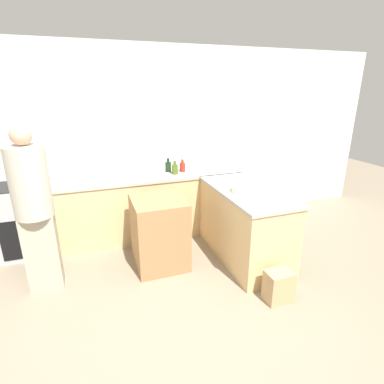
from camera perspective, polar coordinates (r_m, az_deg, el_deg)
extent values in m
plane|color=gray|center=(3.13, 1.00, -23.05)|extent=(14.00, 14.00, 0.00)
cube|color=silver|center=(4.58, -9.03, 9.47)|extent=(8.00, 0.06, 2.70)
cube|color=#D6B27A|center=(4.49, -7.59, -2.67)|extent=(2.60, 0.64, 0.89)
cube|color=#ADA89E|center=(4.34, -7.86, 3.03)|extent=(2.63, 0.67, 0.04)
cube|color=#D6B27A|center=(3.91, 9.88, -6.22)|extent=(0.66, 1.44, 0.89)
cube|color=#ADA89E|center=(3.74, 10.28, 0.23)|extent=(0.69, 1.47, 0.04)
cube|color=#ADADB2|center=(4.51, -28.79, -4.63)|extent=(0.68, 0.58, 0.93)
cube|color=black|center=(4.30, -29.04, -7.86)|extent=(0.57, 0.01, 0.52)
cube|color=black|center=(4.37, -29.77, 1.05)|extent=(0.63, 0.54, 0.01)
cube|color=#997047|center=(3.73, -6.27, -7.59)|extent=(0.61, 0.67, 0.86)
cylinder|color=white|center=(3.60, 10.74, 0.68)|extent=(0.39, 0.39, 0.11)
cylinder|color=red|center=(4.46, -1.82, 4.75)|extent=(0.09, 0.09, 0.13)
cylinder|color=red|center=(4.43, -1.83, 5.89)|extent=(0.04, 0.04, 0.05)
cylinder|color=#475B1E|center=(4.32, -3.27, 4.33)|extent=(0.09, 0.09, 0.14)
cylinder|color=#475B1E|center=(4.30, -3.30, 5.57)|extent=(0.04, 0.04, 0.05)
cylinder|color=black|center=(4.46, -4.55, 4.80)|extent=(0.09, 0.09, 0.14)
cylinder|color=black|center=(4.44, -4.58, 6.06)|extent=(0.04, 0.04, 0.06)
cube|color=#ADA38E|center=(3.67, -26.58, -10.20)|extent=(0.34, 0.21, 0.86)
cylinder|color=#B7B2A3|center=(3.38, -28.56, 1.66)|extent=(0.37, 0.37, 0.73)
sphere|color=tan|center=(3.29, -29.84, 9.38)|extent=(0.20, 0.20, 0.20)
cube|color=tan|center=(3.36, 16.16, -16.87)|extent=(0.28, 0.20, 0.34)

